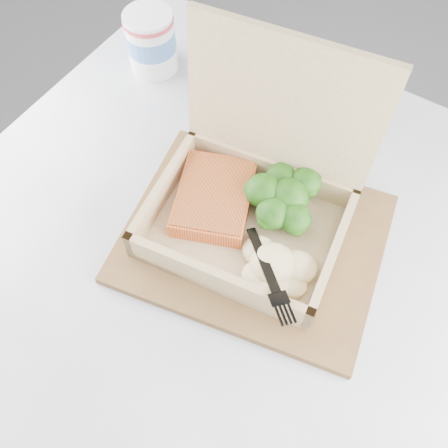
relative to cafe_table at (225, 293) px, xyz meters
The scene contains 10 objects.
floor 0.63m from the cafe_table, ahead, with size 4.00×4.00×0.00m, color gray.
cafe_table is the anchor object (origin of this frame).
serving_tray 0.19m from the cafe_table, 17.97° to the left, with size 0.31×0.25×0.01m, color brown.
takeout_container 0.25m from the cafe_table, 65.69° to the left, with size 0.24×0.21×0.22m.
salmon_fillet 0.22m from the cafe_table, 137.08° to the left, with size 0.09×0.12×0.02m, color orange.
broccoli_pile 0.24m from the cafe_table, 46.92° to the left, with size 0.11×0.11×0.04m, color #2E6C18, non-canonical shape.
mashed_potatoes 0.23m from the cafe_table, 18.59° to the right, with size 0.09×0.08×0.03m, color beige.
plastic_fork 0.24m from the cafe_table, 17.74° to the right, with size 0.11×0.12×0.03m.
paper_cup 0.40m from the cafe_table, 136.64° to the left, with size 0.08×0.08×0.09m.
receipt 0.28m from the cafe_table, 77.97° to the left, with size 0.07×0.13×0.00m, color silver.
Camera 1 is at (-0.21, -0.31, 1.26)m, focal length 40.00 mm.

